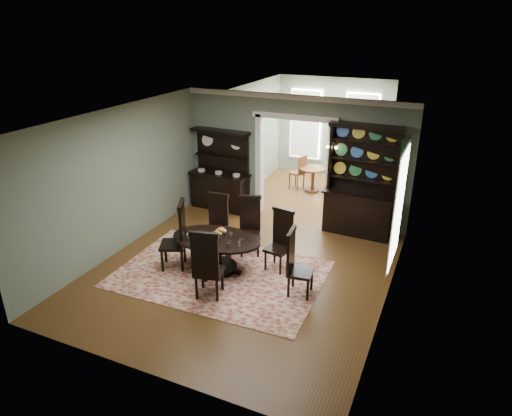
{
  "coord_description": "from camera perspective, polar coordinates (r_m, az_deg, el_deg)",
  "views": [
    {
      "loc": [
        3.43,
        -6.95,
        4.62
      ],
      "look_at": [
        0.07,
        0.6,
        1.14
      ],
      "focal_mm": 32.0,
      "sensor_mm": 36.0,
      "label": 1
    }
  ],
  "objects": [
    {
      "name": "right_window",
      "position": [
        8.47,
        17.41,
        0.84
      ],
      "size": [
        0.15,
        1.47,
        2.12
      ],
      "color": "white",
      "rests_on": "wall_right"
    },
    {
      "name": "chair_end_left",
      "position": [
        8.98,
        -9.73,
        -3.19
      ],
      "size": [
        0.66,
        0.67,
        1.39
      ],
      "rotation": [
        0.0,
        0.0,
        2.01
      ],
      "color": "black",
      "rests_on": "rug"
    },
    {
      "name": "welsh_dresser",
      "position": [
        10.51,
        12.88,
        1.54
      ],
      "size": [
        1.63,
        0.66,
        2.51
      ],
      "rotation": [
        0.0,
        0.0,
        -0.04
      ],
      "color": "black",
      "rests_on": "floor"
    },
    {
      "name": "parlor",
      "position": [
        13.31,
        8.51,
        9.09
      ],
      "size": [
        3.51,
        3.5,
        3.01
      ],
      "color": "#593617",
      "rests_on": "ground"
    },
    {
      "name": "room",
      "position": [
        8.36,
        -1.97,
        1.46
      ],
      "size": [
        5.51,
        6.01,
        3.01
      ],
      "color": "#593617",
      "rests_on": "ground"
    },
    {
      "name": "parlor_chair_left",
      "position": [
        13.14,
        5.4,
        4.6
      ],
      "size": [
        0.46,
        0.45,
        1.0
      ],
      "rotation": [
        0.0,
        0.0,
        1.25
      ],
      "color": "brown",
      "rests_on": "parlor_floor"
    },
    {
      "name": "parlor_chair_right",
      "position": [
        12.65,
        9.92,
        3.51
      ],
      "size": [
        0.44,
        0.43,
        0.95
      ],
      "rotation": [
        0.0,
        0.0,
        -1.26
      ],
      "color": "brown",
      "rests_on": "parlor_floor"
    },
    {
      "name": "parlor_table",
      "position": [
        13.04,
        7.13,
        3.99
      ],
      "size": [
        0.75,
        0.75,
        0.69
      ],
      "color": "brown",
      "rests_on": "parlor_floor"
    },
    {
      "name": "chair_end_right",
      "position": [
        8.09,
        4.93,
        -6.61
      ],
      "size": [
        0.48,
        0.5,
        1.24
      ],
      "rotation": [
        0.0,
        0.0,
        -1.47
      ],
      "color": "black",
      "rests_on": "rug"
    },
    {
      "name": "sideboard",
      "position": [
        11.74,
        -4.47,
        3.31
      ],
      "size": [
        1.57,
        0.62,
        2.04
      ],
      "rotation": [
        0.0,
        0.0,
        -0.05
      ],
      "color": "black",
      "rests_on": "floor"
    },
    {
      "name": "dining_table",
      "position": [
        8.9,
        -4.95,
        -4.95
      ],
      "size": [
        1.84,
        1.74,
        0.7
      ],
      "rotation": [
        0.0,
        0.0,
        0.07
      ],
      "color": "black",
      "rests_on": "rug"
    },
    {
      "name": "centerpiece",
      "position": [
        8.79,
        -4.63,
        -3.32
      ],
      "size": [
        1.2,
        0.77,
        0.2
      ],
      "color": "silver",
      "rests_on": "dining_table"
    },
    {
      "name": "rug",
      "position": [
        8.97,
        -4.49,
        -8.2
      ],
      "size": [
        3.95,
        2.73,
        0.01
      ],
      "primitive_type": "cube",
      "rotation": [
        0.0,
        0.0,
        0.02
      ],
      "color": "maroon",
      "rests_on": "floor"
    },
    {
      "name": "chair_far_mid",
      "position": [
        9.49,
        -0.75,
        -1.91
      ],
      "size": [
        0.59,
        0.58,
        1.24
      ],
      "rotation": [
        0.0,
        0.0,
        3.55
      ],
      "color": "black",
      "rests_on": "rug"
    },
    {
      "name": "chair_far_right",
      "position": [
        8.9,
        3.1,
        -3.73
      ],
      "size": [
        0.52,
        0.5,
        1.23
      ],
      "rotation": [
        0.0,
        0.0,
        2.97
      ],
      "color": "black",
      "rests_on": "rug"
    },
    {
      "name": "chair_near",
      "position": [
        7.93,
        -6.18,
        -6.89
      ],
      "size": [
        0.59,
        0.57,
        1.34
      ],
      "rotation": [
        0.0,
        0.0,
        0.24
      ],
      "color": "black",
      "rests_on": "rug"
    },
    {
      "name": "wall_sconce",
      "position": [
        10.46,
        9.55,
        7.38
      ],
      "size": [
        0.27,
        0.21,
        0.21
      ],
      "color": "#B77230",
      "rests_on": "back_wall_right"
    },
    {
      "name": "doorway_trim",
      "position": [
        10.94,
        4.83,
        6.81
      ],
      "size": [
        2.08,
        0.25,
        2.57
      ],
      "color": "silver",
      "rests_on": "floor"
    },
    {
      "name": "chair_far_left",
      "position": [
        9.62,
        -4.9,
        -1.59
      ],
      "size": [
        0.49,
        0.47,
        1.25
      ],
      "rotation": [
        0.0,
        0.0,
        3.21
      ],
      "color": "black",
      "rests_on": "rug"
    }
  ]
}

